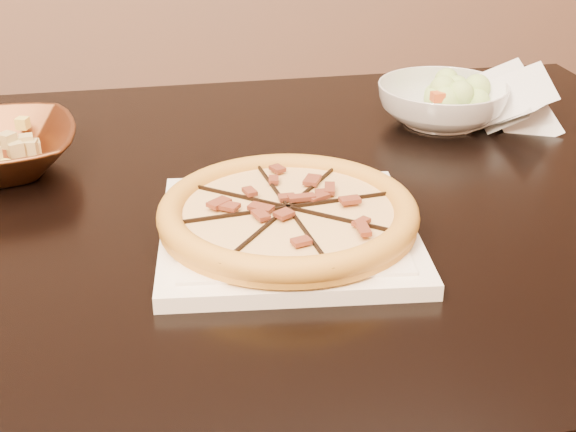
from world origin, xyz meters
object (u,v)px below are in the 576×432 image
(plate, at_px, (288,231))
(pizza, at_px, (288,213))
(dining_table, at_px, (194,263))
(salad_bowl, at_px, (442,104))

(plate, height_order, pizza, pizza)
(dining_table, xyz_separation_m, plate, (0.09, -0.13, 0.10))
(dining_table, xyz_separation_m, pizza, (0.09, -0.13, 0.13))
(plate, bearing_deg, dining_table, 124.89)
(dining_table, bearing_deg, plate, -55.11)
(dining_table, height_order, plate, plate)
(salad_bowl, bearing_deg, pizza, -135.74)
(pizza, bearing_deg, dining_table, 124.88)
(dining_table, distance_m, plate, 0.19)
(dining_table, bearing_deg, salad_bowl, 23.64)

